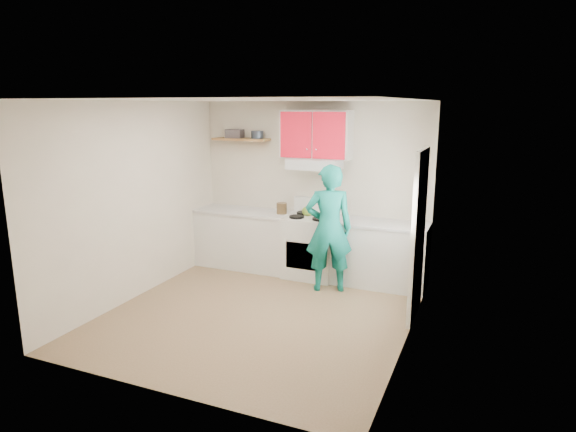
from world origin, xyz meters
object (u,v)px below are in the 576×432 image
at_px(crock, 282,209).
at_px(person, 329,228).
at_px(stove, 311,247).
at_px(tin, 257,135).
at_px(kettle, 308,211).

height_order(crock, person, person).
bearing_deg(person, stove, -69.73).
distance_m(tin, person, 1.94).
relative_size(crock, person, 0.11).
height_order(kettle, crock, crock).
xyz_separation_m(crock, person, (0.91, -0.47, -0.11)).
height_order(stove, tin, tin).
relative_size(stove, tin, 4.78).
xyz_separation_m(stove, kettle, (-0.08, 0.05, 0.53)).
relative_size(stove, person, 0.52).
xyz_separation_m(stove, person, (0.42, -0.45, 0.43)).
relative_size(kettle, crock, 0.91).
height_order(kettle, person, person).
bearing_deg(crock, person, -27.32).
relative_size(tin, crock, 1.02).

